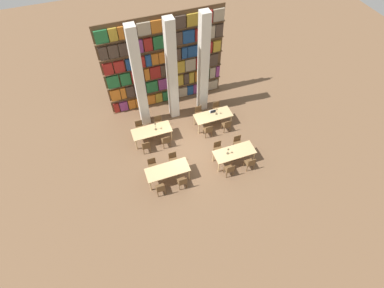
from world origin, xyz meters
name	(u,v)px	position (x,y,z in m)	size (l,w,h in m)	color
ground_plane	(191,150)	(0.00, 0.00, 0.00)	(40.00, 40.00, 0.00)	brown
bookshelf_bank	(165,63)	(-0.01, 4.28, 2.67)	(6.81, 0.35, 5.50)	brown
pillar_left	(139,80)	(-1.75, 2.92, 3.00)	(0.49, 0.49, 6.00)	silver
pillar_center	(172,73)	(0.00, 2.92, 3.00)	(0.49, 0.49, 6.00)	silver
pillar_right	(203,66)	(1.75, 2.92, 3.00)	(0.49, 0.49, 6.00)	silver
reading_table_0	(167,171)	(-1.68, -1.28, 0.69)	(2.11, 0.86, 0.78)	tan
chair_0	(161,189)	(-2.25, -2.00, 0.48)	(0.42, 0.40, 0.89)	brown
chair_1	(153,165)	(-2.25, -0.57, 0.48)	(0.42, 0.40, 0.89)	brown
chair_2	(182,182)	(-1.17, -2.00, 0.48)	(0.42, 0.40, 0.89)	brown
chair_3	(173,159)	(-1.17, -0.57, 0.48)	(0.42, 0.40, 0.89)	brown
reading_table_1	(234,153)	(1.82, -1.40, 0.69)	(2.11, 0.86, 0.78)	tan
chair_4	(229,169)	(1.25, -2.12, 0.48)	(0.42, 0.40, 0.89)	brown
chair_5	(218,148)	(1.25, -0.69, 0.48)	(0.42, 0.40, 0.89)	brown
chair_6	(250,163)	(2.38, -2.12, 0.48)	(0.42, 0.40, 0.89)	brown
chair_7	(238,142)	(2.38, -0.69, 0.48)	(0.42, 0.40, 0.89)	brown
desk_lamp_0	(228,150)	(1.46, -1.38, 1.05)	(0.14, 0.14, 0.40)	brown
reading_table_2	(152,131)	(-1.73, 1.43, 0.69)	(2.11, 0.86, 0.78)	tan
chair_8	(146,146)	(-2.25, 0.71, 0.48)	(0.42, 0.40, 0.89)	brown
chair_9	(140,127)	(-2.25, 2.14, 0.48)	(0.42, 0.40, 0.89)	brown
chair_10	(166,141)	(-1.16, 0.71, 0.48)	(0.42, 0.40, 0.89)	brown
chair_11	(159,122)	(-1.16, 2.14, 0.48)	(0.42, 0.40, 0.89)	brown
desk_lamp_1	(155,125)	(-1.50, 1.41, 1.11)	(0.14, 0.14, 0.49)	brown
reading_table_3	(213,116)	(1.80, 1.36, 0.69)	(2.11, 0.86, 0.78)	tan
chair_12	(208,130)	(1.22, 0.64, 0.48)	(0.42, 0.40, 0.89)	brown
chair_13	(199,113)	(1.22, 2.07, 0.48)	(0.42, 0.40, 0.89)	brown
chair_14	(227,125)	(2.34, 0.64, 0.48)	(0.42, 0.40, 0.89)	brown
chair_15	(217,108)	(2.34, 2.07, 0.48)	(0.42, 0.40, 0.89)	brown
desk_lamp_2	(217,110)	(2.00, 1.36, 1.07)	(0.14, 0.14, 0.44)	brown
laptop	(213,111)	(1.86, 1.59, 0.82)	(0.32, 0.22, 0.21)	silver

